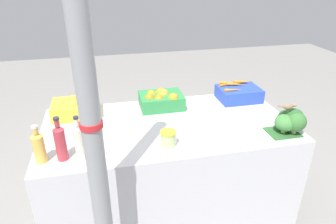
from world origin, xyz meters
TOP-DOWN VIEW (x-y plane):
  - ground_plane at (0.00, 0.00)m, footprint 10.00×10.00m
  - market_table at (0.00, 0.00)m, footprint 1.88×0.95m
  - support_pole at (-0.52, -0.70)m, footprint 0.11×0.11m
  - apple_crate at (-0.69, 0.30)m, footprint 0.36×0.27m
  - orange_crate at (0.01, 0.31)m, footprint 0.36×0.27m
  - carrot_crate at (0.72, 0.31)m, footprint 0.36×0.27m
  - broccoli_pile at (0.82, -0.32)m, footprint 0.25×0.20m
  - juice_bottle_golden at (-0.87, -0.31)m, footprint 0.07×0.07m
  - juice_bottle_ruby at (-0.74, -0.31)m, footprint 0.07×0.07m
  - juice_bottle_cloudy at (-0.63, -0.31)m, footprint 0.06×0.06m
  - pickle_jar at (-0.06, -0.30)m, footprint 0.11×0.11m
  - sparrow_bird at (0.78, -0.32)m, footprint 0.14×0.05m

SIDE VIEW (x-z plane):
  - ground_plane at x=0.00m, z-range 0.00..0.00m
  - market_table at x=0.00m, z-range 0.00..0.79m
  - pickle_jar at x=-0.06m, z-range 0.79..0.90m
  - carrot_crate at x=0.72m, z-range 0.78..0.93m
  - apple_crate at x=-0.69m, z-range 0.78..0.93m
  - orange_crate at x=0.01m, z-range 0.78..0.94m
  - broccoli_pile at x=0.82m, z-range 0.79..0.98m
  - juice_bottle_golden at x=-0.87m, z-range 0.77..1.02m
  - juice_bottle_cloudy at x=-0.63m, z-range 0.77..1.05m
  - juice_bottle_ruby at x=-0.74m, z-range 0.77..1.06m
  - sparrow_bird at x=0.78m, z-range 0.98..1.03m
  - support_pole at x=-0.52m, z-range 0.00..2.22m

